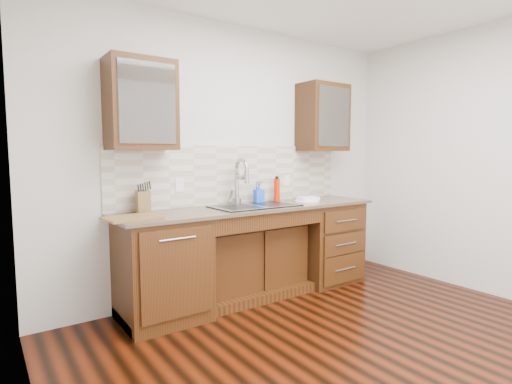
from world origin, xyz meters
TOP-DOWN VIEW (x-y plane):
  - ground at (0.00, 0.00)m, footprint 4.00×3.50m
  - wall_back at (0.00, 1.80)m, footprint 4.00×0.10m
  - wall_left at (-2.05, 0.00)m, footprint 0.10×3.50m
  - base_cabinet_left at (-0.95, 1.44)m, footprint 0.70×0.62m
  - base_cabinet_center at (0.00, 1.53)m, footprint 1.20×0.44m
  - base_cabinet_right at (0.95, 1.44)m, footprint 0.70×0.62m
  - countertop at (0.00, 1.43)m, footprint 2.70×0.65m
  - backsplash at (0.00, 1.74)m, footprint 2.70×0.02m
  - sink at (0.00, 1.41)m, footprint 0.84×0.46m
  - faucet at (-0.07, 1.64)m, footprint 0.04×0.04m
  - filter_tap at (0.18, 1.65)m, footprint 0.02×0.02m
  - upper_cabinet_left at (-1.05, 1.58)m, footprint 0.55×0.34m
  - upper_cabinet_right at (1.05, 1.58)m, footprint 0.55×0.34m
  - outlet_left at (-0.65, 1.73)m, footprint 0.08×0.01m
  - outlet_right at (0.65, 1.73)m, footprint 0.08×0.01m
  - soap_bottle at (0.17, 1.60)m, footprint 0.11×0.11m
  - water_bottle at (0.44, 1.63)m, footprint 0.08×0.08m
  - plate at (0.65, 1.39)m, footprint 0.31×0.31m
  - dish_towel at (0.70, 1.42)m, footprint 0.23×0.18m
  - knife_block at (-1.04, 1.61)m, footprint 0.13×0.19m
  - cutting_board at (-1.22, 1.34)m, footprint 0.45×0.34m
  - cup_left_a at (-1.10, 1.58)m, footprint 0.14×0.14m
  - cup_left_b at (-0.90, 1.58)m, footprint 0.13×0.13m
  - cup_right_a at (0.93, 1.58)m, footprint 0.12×0.12m
  - cup_right_b at (1.16, 1.58)m, footprint 0.10×0.10m

SIDE VIEW (x-z plane):
  - ground at x=0.00m, z-range -0.10..0.00m
  - base_cabinet_center at x=0.00m, z-range 0.00..0.70m
  - base_cabinet_left at x=-0.95m, z-range 0.00..0.88m
  - base_cabinet_right at x=0.95m, z-range 0.00..0.88m
  - sink at x=0.00m, z-range 0.73..0.92m
  - countertop at x=0.00m, z-range 0.88..0.91m
  - plate at x=0.65m, z-range 0.91..0.92m
  - cutting_board at x=-1.22m, z-range 0.91..0.93m
  - dish_towel at x=0.70m, z-range 0.93..0.96m
  - knife_block at x=-1.04m, z-range 0.91..1.10m
  - soap_bottle at x=0.17m, z-range 0.91..1.12m
  - water_bottle at x=0.44m, z-range 0.91..1.15m
  - filter_tap at x=0.18m, z-range 0.91..1.15m
  - faucet at x=-0.07m, z-range 0.91..1.31m
  - outlet_left at x=-0.65m, z-range 1.06..1.18m
  - outlet_right at x=0.65m, z-range 1.06..1.18m
  - backsplash at x=0.00m, z-range 0.91..1.50m
  - wall_back at x=0.00m, z-range 0.00..2.70m
  - wall_left at x=-2.05m, z-range 0.00..2.70m
  - cup_right_b at x=1.16m, z-range 1.72..1.81m
  - cup_right_a at x=0.93m, z-range 1.72..1.81m
  - cup_left_b at x=-0.90m, z-range 1.72..1.82m
  - cup_left_a at x=-1.10m, z-range 1.72..1.83m
  - upper_cabinet_left at x=-1.05m, z-range 1.45..2.20m
  - upper_cabinet_right at x=1.05m, z-range 1.45..2.20m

